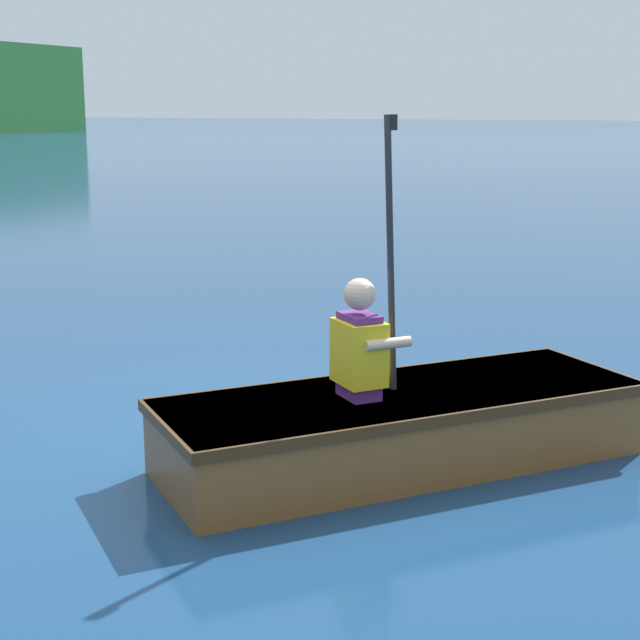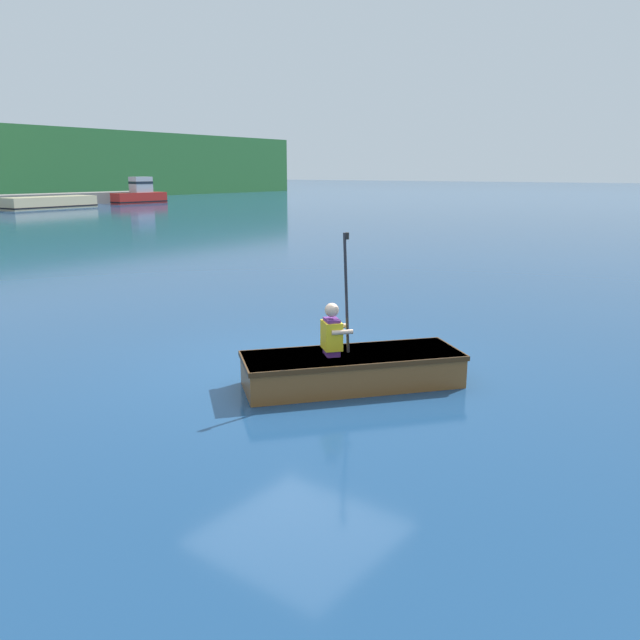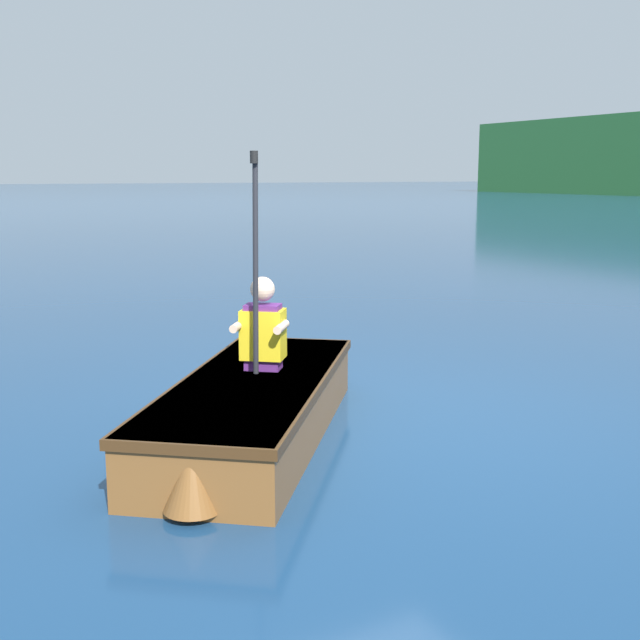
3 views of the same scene
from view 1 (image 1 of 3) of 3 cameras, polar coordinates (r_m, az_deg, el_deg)
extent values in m
plane|color=navy|center=(6.00, -3.34, -6.50)|extent=(300.00, 300.00, 0.00)
cube|color=brown|center=(5.43, 4.76, -6.24)|extent=(2.63, 2.35, 0.41)
cube|color=#432A13|center=(5.38, 4.79, -4.46)|extent=(2.68, 2.41, 0.06)
cube|color=#432A13|center=(5.38, 4.79, -4.56)|extent=(2.24, 2.00, 0.02)
cone|color=brown|center=(6.13, 15.19, -4.27)|extent=(0.44, 0.44, 0.37)
cube|color=brown|center=(5.30, 2.91, -4.94)|extent=(0.65, 0.76, 0.03)
cube|color=#592672|center=(5.19, 2.29, -2.10)|extent=(0.27, 0.29, 0.46)
cube|color=yellow|center=(5.19, 2.29, -1.89)|extent=(0.35, 0.36, 0.34)
sphere|color=beige|center=(5.12, 2.32, 1.51)|extent=(0.17, 0.17, 0.17)
cylinder|color=beige|center=(5.08, 3.98, -1.38)|extent=(0.24, 0.21, 0.06)
cylinder|color=beige|center=(5.34, 2.42, -0.69)|extent=(0.24, 0.21, 0.06)
cylinder|color=#232328|center=(5.17, 4.12, 3.73)|extent=(0.10, 0.09, 1.46)
cylinder|color=black|center=(5.11, 4.24, 11.40)|extent=(0.05, 0.05, 0.08)
camera|label=2|loc=(2.67, 147.27, 4.09)|focal=35.00mm
camera|label=3|loc=(9.52, 28.17, 9.75)|focal=45.00mm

